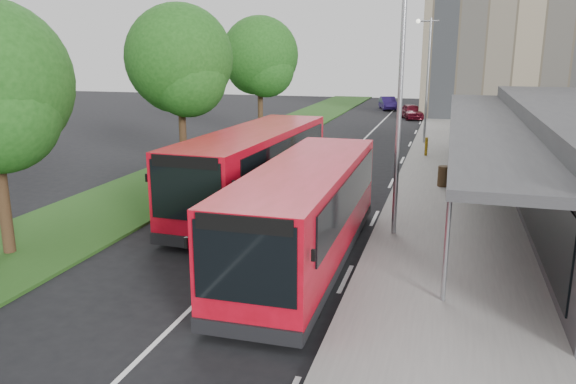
{
  "coord_description": "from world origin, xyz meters",
  "views": [
    {
      "loc": [
        5.77,
        -16.3,
        6.12
      ],
      "look_at": [
        0.7,
        1.27,
        1.5
      ],
      "focal_mm": 35.0,
      "sensor_mm": 36.0,
      "label": 1
    }
  ],
  "objects_px": {
    "car_near": "(412,111)",
    "lamp_post_near": "(397,96)",
    "bollard": "(426,146)",
    "lamp_post_far": "(427,73)",
    "bus_second": "(254,169)",
    "car_far": "(388,103)",
    "bus_main": "(306,214)",
    "tree_mid": "(180,66)",
    "litter_bin": "(443,176)",
    "tree_far": "(260,61)"
  },
  "relations": [
    {
      "from": "bus_second",
      "to": "litter_bin",
      "type": "xyz_separation_m",
      "value": [
        7.12,
        5.45,
        -1.0
      ]
    },
    {
      "from": "tree_mid",
      "to": "litter_bin",
      "type": "distance_m",
      "value": 13.56
    },
    {
      "from": "bollard",
      "to": "lamp_post_far",
      "type": "bearing_deg",
      "value": 95.08
    },
    {
      "from": "lamp_post_far",
      "to": "car_far",
      "type": "relative_size",
      "value": 1.95
    },
    {
      "from": "bollard",
      "to": "car_far",
      "type": "distance_m",
      "value": 28.12
    },
    {
      "from": "tree_mid",
      "to": "litter_bin",
      "type": "xyz_separation_m",
      "value": [
        12.68,
        0.37,
        -4.8
      ]
    },
    {
      "from": "tree_mid",
      "to": "car_far",
      "type": "xyz_separation_m",
      "value": [
        6.31,
        35.66,
        -4.73
      ]
    },
    {
      "from": "bus_main",
      "to": "bollard",
      "type": "distance_m",
      "value": 18.4
    },
    {
      "from": "litter_bin",
      "to": "car_far",
      "type": "distance_m",
      "value": 35.87
    },
    {
      "from": "bollard",
      "to": "car_near",
      "type": "xyz_separation_m",
      "value": [
        -2.22,
        19.68,
        0.0
      ]
    },
    {
      "from": "car_near",
      "to": "car_far",
      "type": "xyz_separation_m",
      "value": [
        -3.04,
        7.94,
        -0.01
      ]
    },
    {
      "from": "lamp_post_far",
      "to": "bus_second",
      "type": "distance_m",
      "value": 19.12
    },
    {
      "from": "bus_main",
      "to": "lamp_post_near",
      "type": "bearing_deg",
      "value": 54.49
    },
    {
      "from": "bus_main",
      "to": "bus_second",
      "type": "distance_m",
      "value": 6.1
    },
    {
      "from": "bus_second",
      "to": "car_near",
      "type": "relative_size",
      "value": 2.79
    },
    {
      "from": "car_far",
      "to": "tree_far",
      "type": "bearing_deg",
      "value": -120.41
    },
    {
      "from": "bollard",
      "to": "car_near",
      "type": "height_order",
      "value": "car_near"
    },
    {
      "from": "lamp_post_near",
      "to": "bus_main",
      "type": "distance_m",
      "value": 4.97
    },
    {
      "from": "lamp_post_near",
      "to": "lamp_post_far",
      "type": "distance_m",
      "value": 20.0
    },
    {
      "from": "bollard",
      "to": "car_far",
      "type": "xyz_separation_m",
      "value": [
        -5.26,
        27.63,
        -0.01
      ]
    },
    {
      "from": "car_far",
      "to": "tree_mid",
      "type": "bearing_deg",
      "value": -115.51
    },
    {
      "from": "tree_far",
      "to": "litter_bin",
      "type": "height_order",
      "value": "tree_far"
    },
    {
      "from": "tree_far",
      "to": "bollard",
      "type": "bearing_deg",
      "value": -18.93
    },
    {
      "from": "bus_main",
      "to": "tree_far",
      "type": "bearing_deg",
      "value": 111.59
    },
    {
      "from": "tree_far",
      "to": "lamp_post_far",
      "type": "relative_size",
      "value": 1.06
    },
    {
      "from": "bus_main",
      "to": "car_far",
      "type": "bearing_deg",
      "value": 92.91
    },
    {
      "from": "car_near",
      "to": "lamp_post_near",
      "type": "bearing_deg",
      "value": -103.97
    },
    {
      "from": "tree_mid",
      "to": "car_near",
      "type": "height_order",
      "value": "tree_mid"
    },
    {
      "from": "bus_main",
      "to": "bus_second",
      "type": "bearing_deg",
      "value": 123.28
    },
    {
      "from": "tree_far",
      "to": "bus_second",
      "type": "xyz_separation_m",
      "value": [
        5.56,
        -17.08,
        -3.85
      ]
    },
    {
      "from": "car_near",
      "to": "tree_far",
      "type": "bearing_deg",
      "value": -137.64
    },
    {
      "from": "litter_bin",
      "to": "bollard",
      "type": "xyz_separation_m",
      "value": [
        -1.12,
        7.67,
        0.07
      ]
    },
    {
      "from": "bus_second",
      "to": "bollard",
      "type": "height_order",
      "value": "bus_second"
    },
    {
      "from": "lamp_post_far",
      "to": "car_near",
      "type": "height_order",
      "value": "lamp_post_far"
    },
    {
      "from": "tree_mid",
      "to": "car_near",
      "type": "xyz_separation_m",
      "value": [
        9.34,
        27.71,
        -4.72
      ]
    },
    {
      "from": "lamp_post_near",
      "to": "lamp_post_far",
      "type": "bearing_deg",
      "value": 90.0
    },
    {
      "from": "tree_far",
      "to": "lamp_post_far",
      "type": "xyz_separation_m",
      "value": [
        11.13,
        0.95,
        -0.74
      ]
    },
    {
      "from": "lamp_post_far",
      "to": "car_near",
      "type": "relative_size",
      "value": 1.99
    },
    {
      "from": "lamp_post_far",
      "to": "car_far",
      "type": "height_order",
      "value": "lamp_post_far"
    },
    {
      "from": "car_far",
      "to": "bus_second",
      "type": "bearing_deg",
      "value": -106.54
    },
    {
      "from": "car_near",
      "to": "bus_main",
      "type": "bearing_deg",
      "value": -107.51
    },
    {
      "from": "tree_far",
      "to": "lamp_post_near",
      "type": "distance_m",
      "value": 22.08
    },
    {
      "from": "tree_far",
      "to": "litter_bin",
      "type": "xyz_separation_m",
      "value": [
        12.68,
        -11.63,
        -4.85
      ]
    },
    {
      "from": "lamp_post_far",
      "to": "car_far",
      "type": "distance_m",
      "value": 23.57
    },
    {
      "from": "car_near",
      "to": "car_far",
      "type": "height_order",
      "value": "car_near"
    },
    {
      "from": "tree_mid",
      "to": "lamp_post_far",
      "type": "bearing_deg",
      "value": 49.32
    },
    {
      "from": "car_near",
      "to": "car_far",
      "type": "relative_size",
      "value": 0.98
    },
    {
      "from": "bus_main",
      "to": "bus_second",
      "type": "xyz_separation_m",
      "value": [
        -3.38,
        5.08,
        0.09
      ]
    },
    {
      "from": "bus_main",
      "to": "car_far",
      "type": "relative_size",
      "value": 2.55
    },
    {
      "from": "bus_main",
      "to": "car_near",
      "type": "relative_size",
      "value": 2.61
    }
  ]
}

